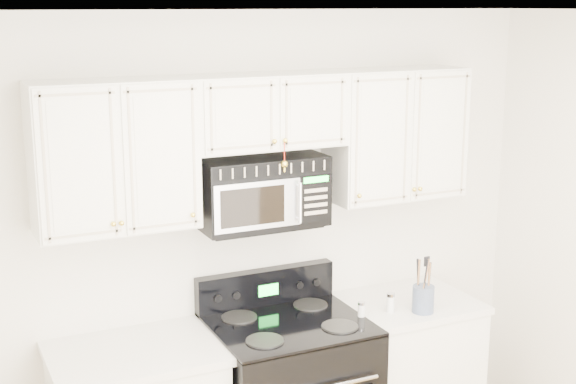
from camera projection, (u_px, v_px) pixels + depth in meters
room at (434, 363)px, 3.04m from camera, size 3.51×3.51×2.61m
base_cabinet_right at (398, 378)px, 4.84m from camera, size 0.86×0.65×0.92m
upper_cabinets at (265, 137)px, 4.29m from camera, size 2.44×0.37×0.75m
microwave at (261, 191)px, 4.33m from camera, size 0.69×0.40×0.38m
utensil_crock at (423, 297)px, 4.54m from camera, size 0.12×0.12×0.33m
shaker_salt at (361, 310)px, 4.45m from camera, size 0.04×0.04×0.10m
shaker_pepper at (390, 303)px, 4.54m from camera, size 0.05×0.05×0.11m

